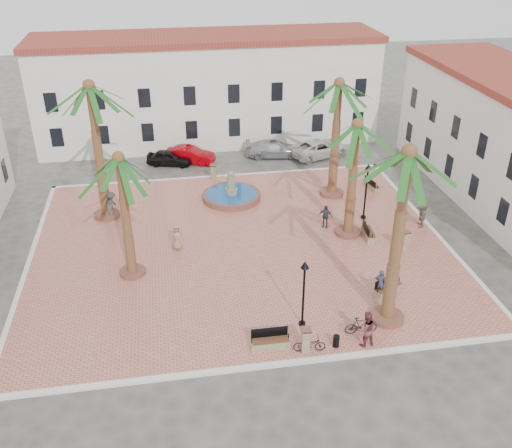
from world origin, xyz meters
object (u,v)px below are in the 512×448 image
object	(u,v)px
pedestrian_fountain_a	(177,237)
pedestrian_north	(112,205)
palm_ne	(338,97)
bench_e	(368,233)
palm_s	(407,172)
bollard_e	(404,241)
fountain	(231,195)
bollard_se	(306,340)
bench_ne	(372,186)
car_white	(319,148)
cyclist_a	(380,283)
car_black	(169,158)
bicycle_a	(309,344)
pedestrian_east	(422,214)
palm_e	(356,138)
bench_s	(270,342)
pedestrian_fountain_b	(325,216)
car_red	(190,155)
lamppost_e	(367,182)
palm_nw	(91,101)
bench_se	(388,289)
cyclist_b	(366,329)
car_silver	(274,149)
lamppost_s	(304,283)
bicycle_b	(361,325)
bollard_n	(214,172)
palm_sw	(120,172)

from	to	relation	value
pedestrian_fountain_a	pedestrian_north	size ratio (longest dim) A/B	0.89
palm_ne	bench_e	bearing A→B (deg)	-85.07
palm_s	bollard_e	world-z (taller)	palm_s
fountain	bollard_se	bearing A→B (deg)	-85.47
bollard_se	pedestrian_north	distance (m)	18.49
bench_ne	car_white	xyz separation A→B (m)	(-2.13, 7.42, 0.34)
cyclist_a	car_black	distance (m)	23.52
bicycle_a	car_white	size ratio (longest dim) A/B	0.30
bench_e	pedestrian_east	distance (m)	4.16
palm_e	bench_s	xyz separation A→B (m)	(-7.16, -10.10, -6.36)
car_white	car_black	bearing A→B (deg)	69.26
palm_ne	pedestrian_fountain_b	size ratio (longest dim) A/B	5.47
bollard_e	car_red	size ratio (longest dim) A/B	0.34
pedestrian_fountain_a	lamppost_e	bearing A→B (deg)	5.40
palm_ne	pedestrian_fountain_b	bearing A→B (deg)	-111.53
palm_nw	bench_ne	size ratio (longest dim) A/B	5.65
bench_s	bench_se	bearing A→B (deg)	25.02
cyclist_b	pedestrian_fountain_a	bearing A→B (deg)	-60.05
fountain	car_white	distance (m)	11.35
bench_s	car_red	size ratio (longest dim) A/B	0.45
bollard_se	bicycle_a	xyz separation A→B (m)	(0.20, 0.00, -0.30)
fountain	cyclist_b	bearing A→B (deg)	-75.77
car_black	fountain	bearing A→B (deg)	-135.10
fountain	bench_s	distance (m)	16.56
bench_se	pedestrian_fountain_a	distance (m)	13.18
lamppost_e	car_silver	distance (m)	13.25
lamppost_s	car_white	distance (m)	23.62
lamppost_s	cyclist_a	size ratio (longest dim) A/B	2.38
fountain	cyclist_b	size ratio (longest dim) A/B	2.22
palm_s	pedestrian_north	size ratio (longest dim) A/B	5.03
palm_s	bicycle_a	world-z (taller)	palm_s
cyclist_b	bollard_e	bearing A→B (deg)	-132.70
bench_e	bicycle_b	bearing A→B (deg)	163.78
bicycle_a	bollard_e	bearing A→B (deg)	-38.21
bollard_se	car_silver	xyz separation A→B (m)	(3.42, 25.07, -0.15)
pedestrian_fountain_b	pedestrian_north	distance (m)	14.66
bench_ne	bench_e	bearing A→B (deg)	146.80
pedestrian_east	car_black	bearing A→B (deg)	-112.03
bollard_n	car_white	world-z (taller)	bollard_n
bollard_se	pedestrian_fountain_b	xyz separation A→B (m)	(4.29, 11.84, 0.10)
car_silver	palm_ne	bearing A→B (deg)	-154.62
palm_s	pedestrian_north	world-z (taller)	palm_s
palm_e	bench_se	xyz separation A→B (m)	(0.15, -6.78, -6.37)
bollard_e	palm_ne	bearing A→B (deg)	104.00
bench_se	pedestrian_north	size ratio (longest dim) A/B	0.97
fountain	bench_ne	xyz separation A→B (m)	(10.81, -0.12, -0.06)
palm_sw	lamppost_e	xyz separation A→B (m)	(15.65, 4.32, -3.75)
bench_ne	bicycle_b	xyz separation A→B (m)	(-6.38, -16.20, 0.26)
car_silver	bicycle_a	bearing A→B (deg)	-179.86
lamppost_e	palm_s	bearing A→B (deg)	-102.80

